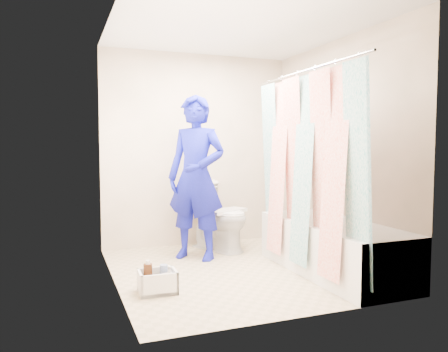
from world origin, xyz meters
name	(u,v)px	position (x,y,z in m)	size (l,w,h in m)	color
floor	(236,270)	(0.00, 0.00, 0.00)	(2.60, 2.60, 0.00)	tan
ceiling	(237,27)	(0.00, 0.00, 2.40)	(2.40, 2.60, 0.02)	silver
wall_back	(198,150)	(0.00, 1.30, 1.20)	(2.40, 0.02, 2.40)	beige
wall_front	(306,153)	(0.00, -1.30, 1.20)	(2.40, 0.02, 2.40)	beige
wall_left	(113,152)	(-1.20, 0.00, 1.20)	(0.02, 2.60, 2.40)	beige
wall_right	(338,150)	(1.20, 0.00, 1.20)	(0.02, 2.60, 2.40)	beige
bathtub	(333,246)	(0.85, -0.43, 0.27)	(0.70, 1.75, 0.50)	silver
curtain_rod	(306,71)	(0.52, -0.43, 1.95)	(0.02, 0.02, 1.90)	silver
shower_curtain	(305,170)	(0.52, -0.43, 1.02)	(0.06, 1.75, 1.80)	white
toilet	(218,216)	(0.13, 0.88, 0.41)	(0.46, 0.81, 0.83)	white
tank_lid	(226,211)	(0.18, 0.76, 0.48)	(0.51, 0.22, 0.04)	white
tank_internals	(203,182)	(-0.01, 1.06, 0.81)	(0.19, 0.11, 0.27)	black
plumber	(196,177)	(-0.24, 0.58, 0.90)	(0.66, 0.43, 1.81)	#0E158C
cleaning_caddy	(159,282)	(-0.88, -0.39, 0.09)	(0.33, 0.27, 0.24)	silver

